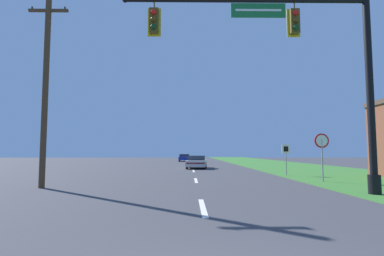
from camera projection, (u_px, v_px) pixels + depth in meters
grass_verge_right at (289, 166)px, 32.53m from camera, size 10.00×110.00×0.04m
road_center_line at (194, 171)px, 24.44m from camera, size 0.16×34.80×0.01m
signal_mast at (309, 61)px, 11.28m from camera, size 9.56×0.47×8.20m
car_ahead at (197, 162)px, 28.75m from camera, size 2.17×4.47×1.19m
far_car at (184, 158)px, 49.46m from camera, size 1.82×4.22×1.19m
stop_sign at (322, 146)px, 15.69m from camera, size 0.76×0.07×2.50m
route_sign_post at (286, 153)px, 19.83m from camera, size 0.55×0.06×2.03m
utility_pole_near at (46, 84)px, 13.49m from camera, size 1.80×0.26×8.97m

